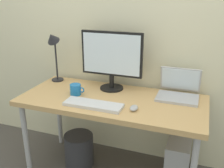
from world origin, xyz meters
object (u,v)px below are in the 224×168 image
(coffee_mug, at_px, (76,90))
(computer_tower, at_px, (178,161))
(monitor, at_px, (112,57))
(mouse, at_px, (134,108))
(laptop, at_px, (179,90))
(desk_lamp, at_px, (53,46))
(wastebasket, at_px, (79,150))
(desk, at_px, (112,105))
(keyboard, at_px, (93,105))

(coffee_mug, height_order, computer_tower, coffee_mug)
(monitor, height_order, coffee_mug, monitor)
(mouse, bearing_deg, laptop, 53.37)
(mouse, height_order, computer_tower, mouse)
(desk_lamp, bearing_deg, monitor, -0.09)
(mouse, distance_m, coffee_mug, 0.54)
(computer_tower, height_order, wastebasket, computer_tower)
(monitor, relative_size, coffee_mug, 4.23)
(desk_lamp, distance_m, wastebasket, 0.97)
(coffee_mug, distance_m, computer_tower, 1.02)
(mouse, height_order, coffee_mug, coffee_mug)
(desk, bearing_deg, monitor, 110.93)
(desk_lamp, bearing_deg, desk, -17.13)
(desk_lamp, distance_m, computer_tower, 1.45)
(laptop, bearing_deg, keyboard, -145.05)
(computer_tower, bearing_deg, desk_lamp, 173.46)
(wastebasket, bearing_deg, desk, -1.70)
(desk, xyz_separation_m, computer_tower, (0.55, 0.06, -0.44))
(mouse, xyz_separation_m, wastebasket, (-0.54, 0.16, -0.58))
(monitor, bearing_deg, keyboard, -91.04)
(computer_tower, distance_m, wastebasket, 0.87)
(computer_tower, bearing_deg, wastebasket, -176.77)
(monitor, distance_m, mouse, 0.52)
(computer_tower, bearing_deg, monitor, 167.85)
(keyboard, xyz_separation_m, coffee_mug, (-0.22, 0.15, 0.03))
(coffee_mug, distance_m, wastebasket, 0.61)
(desk_lamp, xyz_separation_m, mouse, (0.85, -0.34, -0.32))
(keyboard, distance_m, wastebasket, 0.65)
(desk, height_order, mouse, mouse)
(mouse, bearing_deg, coffee_mug, 167.36)
(computer_tower, bearing_deg, keyboard, -158.80)
(desk, height_order, computer_tower, desk)
(keyboard, bearing_deg, computer_tower, 21.20)
(desk, height_order, laptop, laptop)
(desk, height_order, coffee_mug, coffee_mug)
(laptop, relative_size, mouse, 3.56)
(desk_lamp, height_order, keyboard, desk_lamp)
(wastebasket, bearing_deg, coffee_mug, -64.06)
(coffee_mug, bearing_deg, monitor, 44.23)
(monitor, bearing_deg, coffee_mug, -135.77)
(desk, distance_m, wastebasket, 0.59)
(desk_lamp, bearing_deg, keyboard, -34.66)
(coffee_mug, xyz_separation_m, wastebasket, (-0.02, 0.04, -0.61))
(keyboard, distance_m, computer_tower, 0.85)
(monitor, bearing_deg, desk, -69.07)
(wastebasket, bearing_deg, mouse, -16.23)
(monitor, xyz_separation_m, mouse, (0.29, -0.34, -0.26))
(monitor, relative_size, keyboard, 1.20)
(coffee_mug, bearing_deg, wastebasket, 115.94)
(desk_lamp, distance_m, coffee_mug, 0.49)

